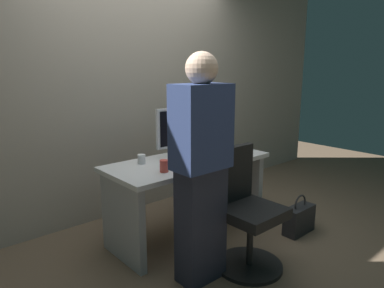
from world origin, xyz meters
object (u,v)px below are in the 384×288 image
at_px(office_chair, 245,214).
at_px(monitor, 182,129).
at_px(desk, 188,182).
at_px(cup_near_keyboard, 164,166).
at_px(mouse, 220,154).
at_px(handbag, 299,219).
at_px(person_at_desk, 201,169).
at_px(keyboard, 194,161).
at_px(cup_by_monitor, 142,159).
at_px(book_stack, 220,142).

xyz_separation_m(office_chair, monitor, (0.05, 0.81, 0.55)).
distance_m(desk, cup_near_keyboard, 0.50).
bearing_deg(desk, mouse, -19.30).
xyz_separation_m(office_chair, cup_near_keyboard, (-0.39, 0.52, 0.34)).
bearing_deg(handbag, office_chair, -179.28).
relative_size(person_at_desk, handbag, 4.34).
bearing_deg(office_chair, keyboard, 91.63).
height_order(desk, office_chair, office_chair).
height_order(monitor, handbag, monitor).
bearing_deg(cup_by_monitor, person_at_desk, -89.78).
height_order(office_chair, book_stack, office_chair).
bearing_deg(monitor, office_chair, -93.61).
relative_size(cup_by_monitor, handbag, 0.21).
xyz_separation_m(person_at_desk, keyboard, (0.37, 0.48, -0.11)).
xyz_separation_m(desk, book_stack, (0.50, 0.09, 0.30)).
height_order(office_chair, cup_by_monitor, office_chair).
height_order(cup_by_monitor, handbag, cup_by_monitor).
bearing_deg(cup_by_monitor, book_stack, -4.29).
bearing_deg(book_stack, office_chair, -123.22).
bearing_deg(desk, book_stack, 10.32).
relative_size(person_at_desk, monitor, 3.03).
bearing_deg(office_chair, handbag, 0.72).
distance_m(desk, keyboard, 0.25).
height_order(desk, monitor, monitor).
height_order(monitor, book_stack, monitor).
xyz_separation_m(desk, keyboard, (-0.03, -0.11, 0.23)).
relative_size(office_chair, mouse, 9.40).
bearing_deg(desk, office_chair, -90.76).
relative_size(person_at_desk, cup_near_keyboard, 16.92).
relative_size(person_at_desk, mouse, 16.39).
distance_m(person_at_desk, monitor, 0.85).
height_order(desk, book_stack, book_stack).
relative_size(monitor, keyboard, 1.26).
bearing_deg(book_stack, handbag, -68.67).
distance_m(mouse, book_stack, 0.28).
distance_m(office_chair, person_at_desk, 0.57).
relative_size(desk, handbag, 3.98).
xyz_separation_m(person_at_desk, cup_near_keyboard, (-0.00, 0.43, -0.07)).
bearing_deg(cup_by_monitor, monitor, -3.48).
bearing_deg(monitor, person_at_desk, -120.95).
bearing_deg(monitor, mouse, -42.38).
relative_size(desk, monitor, 2.79).
height_order(mouse, cup_by_monitor, cup_by_monitor).
height_order(desk, mouse, mouse).
xyz_separation_m(cup_by_monitor, handbag, (1.19, -0.83, -0.63)).
bearing_deg(handbag, monitor, 133.15).
distance_m(office_chair, handbag, 0.86).
bearing_deg(book_stack, person_at_desk, -142.49).
relative_size(keyboard, book_stack, 1.83).
relative_size(keyboard, cup_near_keyboard, 4.44).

